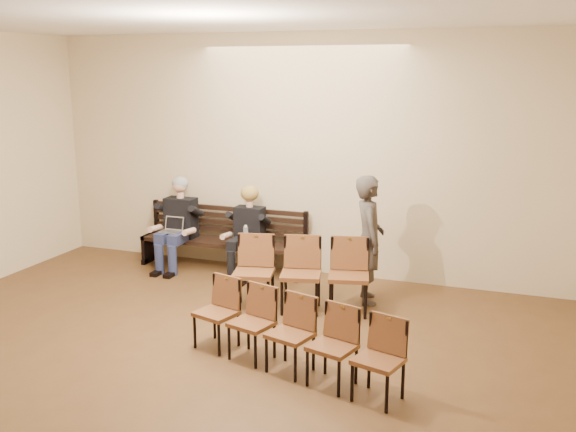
# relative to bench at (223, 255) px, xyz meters

# --- Properties ---
(room_walls) EXTENTS (8.02, 10.01, 3.51)m
(room_walls) POSITION_rel_bench_xyz_m (1.15, -3.86, 2.31)
(room_walls) COLOR beige
(room_walls) RESTS_ON ground
(bench) EXTENTS (2.60, 0.90, 0.45)m
(bench) POSITION_rel_bench_xyz_m (0.00, 0.00, 0.00)
(bench) COLOR black
(bench) RESTS_ON ground
(seated_man) EXTENTS (0.58, 0.80, 1.39)m
(seated_man) POSITION_rel_bench_xyz_m (-0.68, -0.12, 0.47)
(seated_man) COLOR black
(seated_man) RESTS_ON ground
(seated_woman) EXTENTS (0.53, 0.73, 1.23)m
(seated_woman) POSITION_rel_bench_xyz_m (0.46, -0.12, 0.39)
(seated_woman) COLOR black
(seated_woman) RESTS_ON ground
(laptop) EXTENTS (0.34, 0.29, 0.22)m
(laptop) POSITION_rel_bench_xyz_m (-0.70, -0.32, 0.34)
(laptop) COLOR silver
(laptop) RESTS_ON bench
(water_bottle) EXTENTS (0.08, 0.08, 0.24)m
(water_bottle) POSITION_rel_bench_xyz_m (0.54, -0.35, 0.34)
(water_bottle) COLOR silver
(water_bottle) RESTS_ON bench
(bag) EXTENTS (0.46, 0.37, 0.29)m
(bag) POSITION_rel_bench_xyz_m (0.49, 0.10, -0.08)
(bag) COLOR black
(bag) RESTS_ON ground
(passerby) EXTENTS (0.68, 0.82, 1.92)m
(passerby) POSITION_rel_bench_xyz_m (2.38, -0.60, 0.74)
(passerby) COLOR #3D3731
(passerby) RESTS_ON ground
(chair_row_front) EXTENTS (2.41, 1.07, 0.78)m
(chair_row_front) POSITION_rel_bench_xyz_m (2.11, -2.85, 0.16)
(chair_row_front) COLOR brown
(chair_row_front) RESTS_ON ground
(chair_row_back) EXTENTS (1.76, 0.88, 0.94)m
(chair_row_back) POSITION_rel_bench_xyz_m (1.67, -1.23, 0.24)
(chair_row_back) COLOR brown
(chair_row_back) RESTS_ON ground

